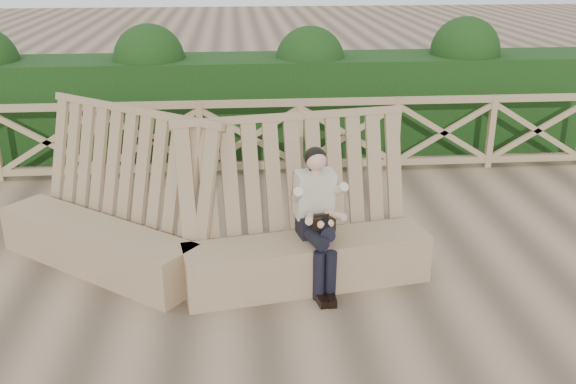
{
  "coord_description": "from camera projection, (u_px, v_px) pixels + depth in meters",
  "views": [
    {
      "loc": [
        -0.21,
        -5.41,
        3.17
      ],
      "look_at": [
        0.28,
        0.4,
        0.9
      ],
      "focal_mm": 40.0,
      "sensor_mm": 36.0,
      "label": 1
    }
  ],
  "objects": [
    {
      "name": "ground",
      "position": [
        262.0,
        295.0,
        6.19
      ],
      "size": [
        60.0,
        60.0,
        0.0
      ],
      "primitive_type": "plane",
      "color": "brown",
      "rests_on": "ground"
    },
    {
      "name": "bench",
      "position": [
        201.0,
        236.0,
        6.47
      ],
      "size": [
        4.46,
        2.13,
        1.62
      ],
      "rotation": [
        0.0,
        0.0,
        -0.27
      ],
      "color": "olive",
      "rests_on": "ground"
    },
    {
      "name": "woman",
      "position": [
        317.0,
        212.0,
        6.15
      ],
      "size": [
        0.43,
        0.82,
        1.38
      ],
      "rotation": [
        0.0,
        0.0,
        0.2
      ],
      "color": "black",
      "rests_on": "ground"
    },
    {
      "name": "guardrail",
      "position": [
        250.0,
        137.0,
        9.24
      ],
      "size": [
        10.1,
        0.09,
        1.1
      ],
      "color": "#9B865A",
      "rests_on": "ground"
    },
    {
      "name": "hedge",
      "position": [
        248.0,
        104.0,
        10.28
      ],
      "size": [
        12.0,
        1.2,
        1.5
      ],
      "primitive_type": "cube",
      "color": "black",
      "rests_on": "ground"
    }
  ]
}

